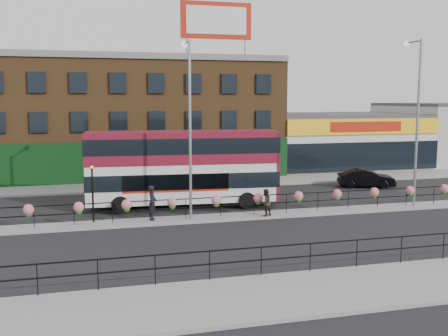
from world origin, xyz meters
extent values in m
plane|color=black|center=(0.00, 0.00, 0.00)|extent=(120.00, 120.00, 0.00)
cube|color=gray|center=(0.00, -12.00, 0.07)|extent=(60.00, 4.00, 0.15)
cube|color=gray|center=(0.00, 12.00, 0.07)|extent=(60.00, 4.00, 0.15)
cube|color=gray|center=(0.00, 0.00, 0.07)|extent=(60.00, 1.60, 0.15)
cube|color=gold|center=(0.00, -9.70, 0.01)|extent=(60.00, 0.10, 0.01)
cube|color=gold|center=(0.00, -9.88, 0.01)|extent=(60.00, 0.10, 0.01)
cube|color=brown|center=(-4.00, 20.00, 5.00)|extent=(25.00, 12.00, 10.00)
cube|color=#3F3F42|center=(-4.00, 20.00, 10.15)|extent=(25.00, 12.00, 0.30)
cube|color=black|center=(-4.00, 13.92, 1.70)|extent=(25.00, 0.25, 3.40)
cube|color=silver|center=(16.00, 20.00, 2.50)|extent=(15.00, 12.00, 5.00)
cube|color=#3F3F42|center=(16.00, 20.00, 5.15)|extent=(15.00, 12.00, 0.30)
cube|color=yellow|center=(16.00, 13.92, 4.30)|extent=(15.00, 0.25, 1.40)
cube|color=#A51B0A|center=(16.00, 13.80, 4.30)|extent=(7.00, 0.10, 0.90)
cube|color=black|center=(16.00, 13.92, 1.60)|extent=(15.00, 0.25, 2.60)
cube|color=#A51B0A|center=(2.50, 15.00, 13.20)|extent=(6.00, 0.25, 3.00)
cube|color=silver|center=(2.50, 14.86, 13.20)|extent=(5.10, 0.04, 2.25)
cylinder|color=gray|center=(0.00, 15.00, 11.00)|extent=(0.12, 0.12, 1.40)
cylinder|color=gray|center=(5.00, 15.00, 11.00)|extent=(0.12, 0.12, 1.40)
cube|color=black|center=(0.00, 0.00, 1.25)|extent=(30.00, 0.05, 0.05)
cube|color=black|center=(0.00, 0.00, 0.76)|extent=(30.00, 0.05, 0.05)
cylinder|color=black|center=(-11.00, 0.00, 0.70)|extent=(0.04, 0.04, 1.10)
cylinder|color=black|center=(-9.00, 0.00, 0.70)|extent=(0.04, 0.04, 1.10)
cylinder|color=black|center=(-7.00, 0.00, 0.70)|extent=(0.04, 0.04, 1.10)
cylinder|color=black|center=(-5.00, 0.00, 0.70)|extent=(0.04, 0.04, 1.10)
cylinder|color=black|center=(-3.00, 0.00, 0.70)|extent=(0.04, 0.04, 1.10)
cylinder|color=black|center=(-1.00, 0.00, 0.70)|extent=(0.04, 0.04, 1.10)
cylinder|color=black|center=(1.00, 0.00, 0.70)|extent=(0.04, 0.04, 1.10)
cylinder|color=black|center=(3.00, 0.00, 0.70)|extent=(0.04, 0.04, 1.10)
cylinder|color=black|center=(5.00, 0.00, 0.70)|extent=(0.04, 0.04, 1.10)
cylinder|color=black|center=(7.00, 0.00, 0.70)|extent=(0.04, 0.04, 1.10)
cylinder|color=black|center=(9.00, 0.00, 0.70)|extent=(0.04, 0.04, 1.10)
cylinder|color=black|center=(11.00, 0.00, 0.70)|extent=(0.04, 0.04, 1.10)
cylinder|color=black|center=(13.00, 0.00, 0.70)|extent=(0.04, 0.04, 1.10)
sphere|color=#C26777|center=(-11.25, 0.00, 1.10)|extent=(0.56, 0.56, 0.56)
sphere|color=#255E1A|center=(-11.25, 0.00, 0.87)|extent=(0.36, 0.36, 0.36)
sphere|color=#C26777|center=(-8.75, 0.00, 1.10)|extent=(0.56, 0.56, 0.56)
sphere|color=#255E1A|center=(-8.75, 0.00, 0.87)|extent=(0.36, 0.36, 0.36)
sphere|color=#C26777|center=(-6.25, 0.00, 1.10)|extent=(0.56, 0.56, 0.56)
sphere|color=#255E1A|center=(-6.25, 0.00, 0.87)|extent=(0.36, 0.36, 0.36)
sphere|color=#C26777|center=(-3.75, 0.00, 1.10)|extent=(0.56, 0.56, 0.56)
sphere|color=#255E1A|center=(-3.75, 0.00, 0.87)|extent=(0.36, 0.36, 0.36)
sphere|color=#C26777|center=(-1.25, 0.00, 1.10)|extent=(0.56, 0.56, 0.56)
sphere|color=#255E1A|center=(-1.25, 0.00, 0.87)|extent=(0.36, 0.36, 0.36)
sphere|color=#C26777|center=(1.25, 0.00, 1.10)|extent=(0.56, 0.56, 0.56)
sphere|color=#255E1A|center=(1.25, 0.00, 0.87)|extent=(0.36, 0.36, 0.36)
sphere|color=#C26777|center=(3.75, 0.00, 1.10)|extent=(0.56, 0.56, 0.56)
sphere|color=#255E1A|center=(3.75, 0.00, 0.87)|extent=(0.36, 0.36, 0.36)
sphere|color=#C26777|center=(6.25, 0.00, 1.10)|extent=(0.56, 0.56, 0.56)
sphere|color=#255E1A|center=(6.25, 0.00, 0.87)|extent=(0.36, 0.36, 0.36)
sphere|color=#C26777|center=(8.75, 0.00, 1.10)|extent=(0.56, 0.56, 0.56)
sphere|color=#255E1A|center=(8.75, 0.00, 0.87)|extent=(0.36, 0.36, 0.36)
sphere|color=#C26777|center=(11.25, 0.00, 1.10)|extent=(0.56, 0.56, 0.56)
sphere|color=#255E1A|center=(11.25, 0.00, 0.87)|extent=(0.36, 0.36, 0.36)
sphere|color=#C26777|center=(13.75, 0.00, 1.10)|extent=(0.56, 0.56, 0.56)
sphere|color=#255E1A|center=(13.75, 0.00, 0.87)|extent=(0.36, 0.36, 0.36)
cube|color=black|center=(-2.00, -10.10, 1.25)|extent=(20.00, 0.05, 0.05)
cube|color=black|center=(-2.00, -10.10, 0.76)|extent=(20.00, 0.05, 0.05)
cylinder|color=black|center=(-10.00, -10.10, 0.70)|extent=(0.04, 0.04, 1.10)
cylinder|color=black|center=(-8.00, -10.10, 0.70)|extent=(0.04, 0.04, 1.10)
cylinder|color=black|center=(-6.00, -10.10, 0.70)|extent=(0.04, 0.04, 1.10)
cylinder|color=black|center=(-4.00, -10.10, 0.70)|extent=(0.04, 0.04, 1.10)
cylinder|color=black|center=(-2.00, -10.10, 0.70)|extent=(0.04, 0.04, 1.10)
cylinder|color=black|center=(0.00, -10.10, 0.70)|extent=(0.04, 0.04, 1.10)
cylinder|color=black|center=(2.00, -10.10, 0.70)|extent=(0.04, 0.04, 1.10)
cylinder|color=black|center=(4.00, -10.10, 0.70)|extent=(0.04, 0.04, 1.10)
cylinder|color=black|center=(6.00, -10.10, 0.70)|extent=(0.04, 0.04, 1.10)
cube|color=silver|center=(-2.48, 3.76, 2.56)|extent=(11.91, 3.61, 4.27)
cube|color=maroon|center=(-2.48, 3.76, 3.79)|extent=(11.97, 3.67, 1.92)
cube|color=black|center=(-2.48, 3.76, 1.81)|extent=(12.00, 3.70, 0.96)
cube|color=black|center=(-2.48, 3.76, 3.95)|extent=(12.02, 3.72, 0.96)
cube|color=maroon|center=(-2.48, 3.76, 4.72)|extent=(11.91, 3.61, 0.13)
cube|color=maroon|center=(3.32, 3.29, 2.56)|extent=(0.42, 2.73, 4.27)
cube|color=#A51B0A|center=(-3.12, 2.45, 1.76)|extent=(6.38, 0.56, 1.07)
cylinder|color=black|center=(-6.41, 2.74, 0.53)|extent=(1.09, 0.41, 1.07)
cylinder|color=black|center=(-6.20, 5.40, 0.53)|extent=(1.09, 0.41, 1.07)
cylinder|color=black|center=(1.24, 2.12, 0.53)|extent=(1.09, 0.41, 1.07)
cylinder|color=black|center=(1.46, 4.78, 0.53)|extent=(1.09, 0.41, 1.07)
imported|color=black|center=(12.49, 7.46, 0.71)|extent=(4.12, 5.20, 1.41)
imported|color=black|center=(-4.85, 0.06, 1.11)|extent=(0.94, 0.83, 1.92)
imported|color=black|center=(1.50, -0.55, 0.93)|extent=(1.27, 1.24, 1.56)
cylinder|color=gray|center=(-2.74, -0.15, 5.04)|extent=(0.16, 0.16, 9.77)
cylinder|color=gray|center=(-2.74, 0.58, 9.83)|extent=(0.10, 1.47, 0.10)
sphere|color=silver|center=(-2.74, 1.32, 9.78)|extent=(0.35, 0.35, 0.35)
cylinder|color=gray|center=(11.48, -0.09, 5.26)|extent=(0.16, 0.16, 10.21)
cylinder|color=gray|center=(11.48, 0.68, 10.26)|extent=(0.10, 1.53, 0.10)
sphere|color=silver|center=(11.48, 1.44, 10.21)|extent=(0.37, 0.37, 0.37)
cylinder|color=black|center=(-8.00, 0.40, 1.75)|extent=(0.10, 0.10, 3.20)
imported|color=black|center=(-8.00, 0.40, 3.35)|extent=(0.15, 0.18, 0.90)
sphere|color=#FF190C|center=(-8.00, 0.28, 3.17)|extent=(0.14, 0.14, 0.14)
camera|label=1|loc=(-8.23, -28.21, 6.80)|focal=42.00mm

